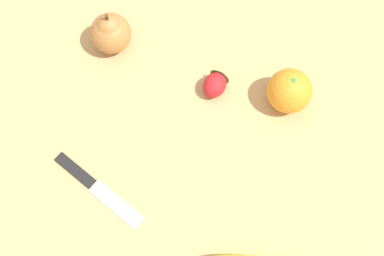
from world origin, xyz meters
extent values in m
plane|color=tan|center=(0.00, 0.00, 0.00)|extent=(3.00, 3.00, 0.00)
sphere|color=orange|center=(0.20, 0.01, 0.03)|extent=(0.07, 0.07, 0.07)
cylinder|color=#3D8438|center=(0.20, 0.01, 0.07)|extent=(0.01, 0.01, 0.00)
sphere|color=#B2753D|center=(-0.01, 0.22, 0.03)|extent=(0.07, 0.07, 0.07)
sphere|color=#B2753D|center=(-0.01, 0.22, 0.05)|extent=(0.04, 0.04, 0.04)
cylinder|color=#4C3319|center=(-0.01, 0.22, 0.08)|extent=(0.01, 0.01, 0.02)
ellipsoid|color=red|center=(0.11, 0.08, 0.02)|extent=(0.06, 0.05, 0.04)
cone|color=#3D8438|center=(0.12, 0.09, 0.02)|extent=(0.03, 0.03, 0.03)
cube|color=silver|center=(-0.10, -0.04, 0.00)|extent=(0.06, 0.09, 0.00)
cube|color=black|center=(-0.14, 0.04, 0.00)|extent=(0.05, 0.07, 0.01)
camera|label=1|loc=(-0.08, -0.27, 0.76)|focal=50.00mm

